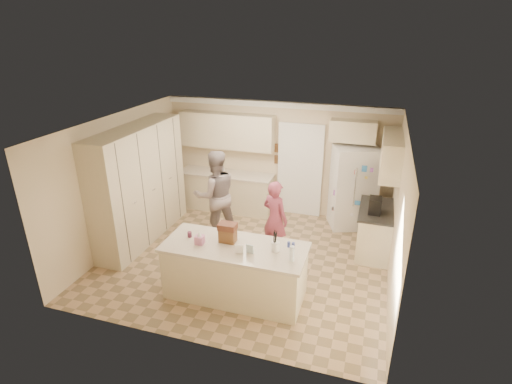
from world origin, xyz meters
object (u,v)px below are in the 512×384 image
(coffee_maker, at_px, (375,205))
(tissue_box, at_px, (200,240))
(utensil_crock, at_px, (276,246))
(refrigerator, at_px, (353,187))
(teen_boy, at_px, (216,195))
(teen_girl, at_px, (275,219))
(dollhouse_body, at_px, (228,235))
(island_base, at_px, (235,272))

(coffee_maker, distance_m, tissue_box, 3.28)
(utensil_crock, bearing_deg, coffee_maker, 52.88)
(refrigerator, xyz_separation_m, tissue_box, (-2.13, -3.21, 0.10))
(utensil_crock, xyz_separation_m, teen_boy, (-1.72, 1.73, -0.07))
(refrigerator, height_order, teen_girl, refrigerator)
(teen_girl, bearing_deg, coffee_maker, -140.74)
(refrigerator, xyz_separation_m, dollhouse_body, (-1.73, -3.01, 0.14))
(teen_boy, relative_size, teen_girl, 1.24)
(island_base, relative_size, tissue_box, 15.71)
(dollhouse_body, bearing_deg, tissue_box, -153.43)
(coffee_maker, relative_size, tissue_box, 2.14)
(coffee_maker, distance_m, island_base, 2.87)
(refrigerator, bearing_deg, island_base, -136.64)
(coffee_maker, bearing_deg, island_base, -137.17)
(utensil_crock, bearing_deg, teen_girl, 104.93)
(teen_boy, xyz_separation_m, teen_girl, (1.35, -0.34, -0.18))
(dollhouse_body, height_order, teen_boy, teen_boy)
(utensil_crock, height_order, teen_boy, teen_boy)
(teen_girl, bearing_deg, dollhouse_body, 96.91)
(island_base, height_order, dollhouse_body, dollhouse_body)
(refrigerator, distance_m, teen_girl, 2.12)
(teen_boy, bearing_deg, tissue_box, 68.99)
(utensil_crock, bearing_deg, tissue_box, -172.87)
(dollhouse_body, height_order, teen_girl, teen_girl)
(teen_boy, height_order, teen_girl, teen_boy)
(tissue_box, xyz_separation_m, teen_girl, (0.83, 1.54, -0.24))
(dollhouse_body, relative_size, teen_boy, 0.14)
(coffee_maker, height_order, dollhouse_body, coffee_maker)
(tissue_box, bearing_deg, teen_boy, 105.33)
(coffee_maker, xyz_separation_m, utensil_crock, (-1.40, -1.85, -0.07))
(refrigerator, xyz_separation_m, coffee_maker, (0.47, -1.21, 0.17))
(teen_girl, bearing_deg, refrigerator, -103.12)
(dollhouse_body, bearing_deg, teen_boy, 118.56)
(teen_boy, bearing_deg, dollhouse_body, 82.23)
(coffee_maker, relative_size, teen_girl, 0.20)
(refrigerator, distance_m, tissue_box, 3.85)
(refrigerator, height_order, dollhouse_body, refrigerator)
(island_base, distance_m, teen_boy, 2.13)
(refrigerator, xyz_separation_m, island_base, (-1.58, -3.11, -0.46))
(coffee_maker, relative_size, dollhouse_body, 1.15)
(island_base, height_order, utensil_crock, utensil_crock)
(dollhouse_body, distance_m, teen_girl, 1.43)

